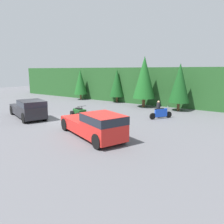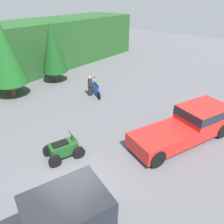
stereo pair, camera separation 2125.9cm
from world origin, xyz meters
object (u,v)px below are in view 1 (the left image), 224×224
steel_barrel (24,104)px  pickup_truck_second (29,108)px  pickup_truck_red (96,125)px  dirt_bike (161,113)px  quad_atv (80,113)px  rider_person (158,109)px

steel_barrel → pickup_truck_second: bearing=-29.3°
pickup_truck_red → dirt_bike: 8.29m
pickup_truck_second → quad_atv: pickup_truck_second is taller
pickup_truck_second → dirt_bike: bearing=53.5°
pickup_truck_red → quad_atv: pickup_truck_red is taller
dirt_bike → quad_atv: size_ratio=1.00×
dirt_bike → steel_barrel: size_ratio=2.41×
quad_atv → steel_barrel: quad_atv is taller
pickup_truck_second → rider_person: size_ratio=3.73×
pickup_truck_second → rider_person: bearing=55.4°
pickup_truck_red → quad_atv: (-5.51, 4.26, -0.52)m
quad_atv → steel_barrel: (-9.24, 0.13, -0.01)m
pickup_truck_second → dirt_bike: (10.13, 7.04, -0.47)m
pickup_truck_second → quad_atv: 4.69m
pickup_truck_red → rider_person: bearing=105.6°
pickup_truck_second → steel_barrel: pickup_truck_second is taller
dirt_bike → quad_atv: 7.72m
dirt_bike → steel_barrel: dirt_bike is taller
pickup_truck_red → pickup_truck_second: same height
pickup_truck_red → steel_barrel: (-14.75, 4.38, -0.53)m
rider_person → pickup_truck_second: bearing=160.7°
pickup_truck_second → quad_atv: size_ratio=2.88×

